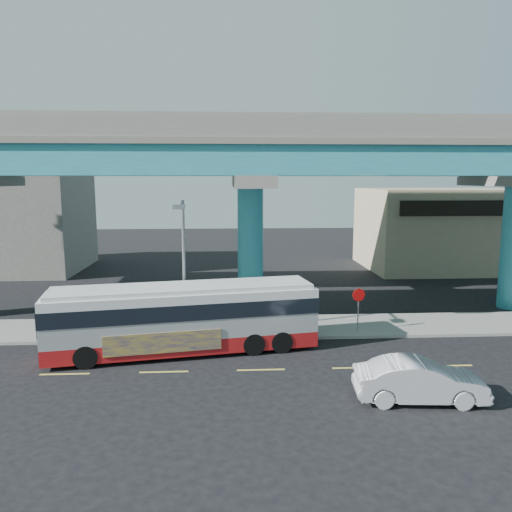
{
  "coord_description": "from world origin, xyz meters",
  "views": [
    {
      "loc": [
        -1.34,
        -19.98,
        7.83
      ],
      "look_at": [
        0.04,
        4.0,
        4.13
      ],
      "focal_mm": 35.0,
      "sensor_mm": 36.0,
      "label": 1
    }
  ],
  "objects": [
    {
      "name": "ground",
      "position": [
        0.0,
        0.0,
        0.0
      ],
      "size": [
        120.0,
        120.0,
        0.0
      ],
      "primitive_type": "plane",
      "color": "black",
      "rests_on": "ground"
    },
    {
      "name": "viaduct",
      "position": [
        -0.0,
        9.11,
        9.14
      ],
      "size": [
        52.0,
        12.4,
        11.7
      ],
      "color": "teal",
      "rests_on": "ground"
    },
    {
      "name": "street_lamp",
      "position": [
        -3.46,
        3.47,
        4.57
      ],
      "size": [
        0.5,
        2.24,
        6.7
      ],
      "color": "gray",
      "rests_on": "sidewalk"
    },
    {
      "name": "building_concrete",
      "position": [
        -20.0,
        24.0,
        4.5
      ],
      "size": [
        12.0,
        10.0,
        9.0
      ],
      "primitive_type": "cube",
      "color": "gray",
      "rests_on": "ground"
    },
    {
      "name": "building_beige",
      "position": [
        18.0,
        22.98,
        3.51
      ],
      "size": [
        14.0,
        10.23,
        7.0
      ],
      "color": "tan",
      "rests_on": "ground"
    },
    {
      "name": "sidewalk",
      "position": [
        0.0,
        5.5,
        0.07
      ],
      "size": [
        70.0,
        4.0,
        0.15
      ],
      "primitive_type": "cube",
      "color": "gray",
      "rests_on": "ground"
    },
    {
      "name": "lane_markings",
      "position": [
        -0.0,
        -0.3,
        0.01
      ],
      "size": [
        58.0,
        0.12,
        0.01
      ],
      "color": "#D8C64C",
      "rests_on": "ground"
    },
    {
      "name": "transit_bus",
      "position": [
        -3.34,
        2.13,
        1.7
      ],
      "size": [
        12.33,
        4.63,
        3.1
      ],
      "rotation": [
        0.0,
        0.0,
        0.17
      ],
      "color": "#A51316",
      "rests_on": "ground"
    },
    {
      "name": "sedan",
      "position": [
        5.43,
        -3.53,
        0.76
      ],
      "size": [
        2.41,
        4.87,
        1.51
      ],
      "primitive_type": "imported",
      "rotation": [
        0.0,
        0.0,
        1.48
      ],
      "color": "#B9B9BF",
      "rests_on": "ground"
    },
    {
      "name": "stop_sign",
      "position": [
        5.24,
        4.18,
        1.75
      ],
      "size": [
        0.68,
        0.12,
        2.26
      ],
      "rotation": [
        0.0,
        0.0,
        -0.26
      ],
      "color": "gray",
      "rests_on": "sidewalk"
    }
  ]
}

